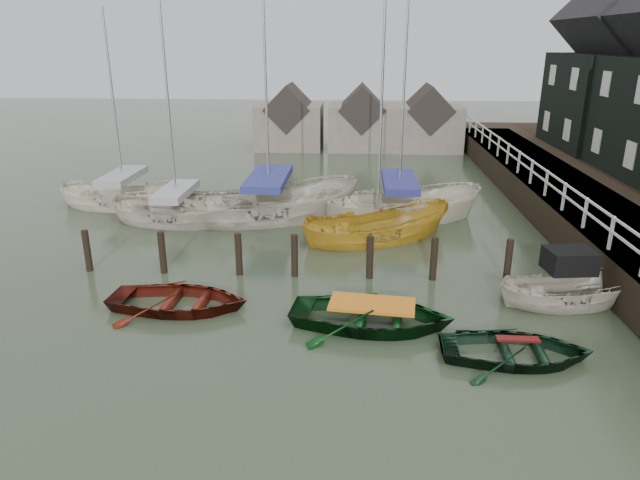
# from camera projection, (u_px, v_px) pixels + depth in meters

# --- Properties ---
(ground) EXTENTS (120.00, 120.00, 0.00)m
(ground) POSITION_uv_depth(u_px,v_px,m) (327.00, 320.00, 15.49)
(ground) COLOR #2C3723
(ground) RESTS_ON ground
(pier) EXTENTS (3.04, 32.00, 2.70)m
(pier) POSITION_uv_depth(u_px,v_px,m) (563.00, 202.00, 24.09)
(pier) COLOR black
(pier) RESTS_ON ground
(mooring_pilings) EXTENTS (13.72, 0.22, 1.80)m
(mooring_pilings) POSITION_uv_depth(u_px,v_px,m) (297.00, 261.00, 18.22)
(mooring_pilings) COLOR black
(mooring_pilings) RESTS_ON ground
(far_sheds) EXTENTS (14.00, 4.08, 4.39)m
(far_sheds) POSITION_uv_depth(u_px,v_px,m) (359.00, 122.00, 39.30)
(far_sheds) COLOR #665B51
(far_sheds) RESTS_ON ground
(rowboat_red) EXTENTS (4.07, 3.01, 0.82)m
(rowboat_red) POSITION_uv_depth(u_px,v_px,m) (179.00, 309.00, 16.15)
(rowboat_red) COLOR #4F140B
(rowboat_red) RESTS_ON ground
(rowboat_green) EXTENTS (4.63, 3.55, 0.89)m
(rowboat_green) POSITION_uv_depth(u_px,v_px,m) (371.00, 326.00, 15.16)
(rowboat_green) COLOR black
(rowboat_green) RESTS_ON ground
(rowboat_dkgreen) EXTENTS (3.65, 2.66, 0.74)m
(rowboat_dkgreen) POSITION_uv_depth(u_px,v_px,m) (515.00, 359.00, 13.59)
(rowboat_dkgreen) COLOR black
(rowboat_dkgreen) RESTS_ON ground
(motorboat) EXTENTS (4.15, 2.00, 2.39)m
(motorboat) POSITION_uv_depth(u_px,v_px,m) (566.00, 301.00, 16.36)
(motorboat) COLOR #BEB4A3
(motorboat) RESTS_ON ground
(sailboat_a) EXTENTS (5.98, 2.90, 11.72)m
(sailboat_a) POSITION_uv_depth(u_px,v_px,m) (178.00, 221.00, 23.69)
(sailboat_a) COLOR beige
(sailboat_a) RESTS_ON ground
(sailboat_b) EXTENTS (8.27, 5.10, 11.28)m
(sailboat_b) POSITION_uv_depth(u_px,v_px,m) (270.00, 218.00, 24.22)
(sailboat_b) COLOR #BCB5A1
(sailboat_b) RESTS_ON ground
(sailboat_c) EXTENTS (6.42, 4.45, 11.28)m
(sailboat_c) POSITION_uv_depth(u_px,v_px,m) (377.00, 238.00, 21.84)
(sailboat_c) COLOR gold
(sailboat_c) RESTS_ON ground
(sailboat_d) EXTENTS (7.16, 3.25, 11.96)m
(sailboat_d) POSITION_uv_depth(u_px,v_px,m) (398.00, 217.00, 24.30)
(sailboat_d) COLOR beige
(sailboat_d) RESTS_ON ground
(sailboat_e) EXTENTS (6.30, 2.87, 9.69)m
(sailboat_e) POSITION_uv_depth(u_px,v_px,m) (125.00, 205.00, 25.99)
(sailboat_e) COLOR beige
(sailboat_e) RESTS_ON ground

